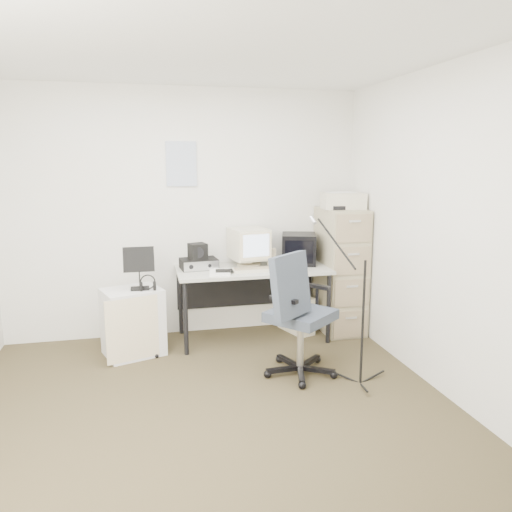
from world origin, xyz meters
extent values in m
cube|color=#443928|center=(0.00, 0.00, -0.01)|extent=(3.60, 3.60, 0.01)
cube|color=white|center=(0.00, 0.00, 2.50)|extent=(3.60, 3.60, 0.01)
cube|color=white|center=(0.00, 1.80, 1.25)|extent=(3.60, 0.02, 2.50)
cube|color=white|center=(0.00, -1.80, 1.25)|extent=(3.60, 0.02, 2.50)
cube|color=white|center=(1.80, 0.00, 1.25)|extent=(0.02, 3.60, 2.50)
cube|color=white|center=(-0.02, 1.79, 1.75)|extent=(0.30, 0.02, 0.44)
cube|color=tan|center=(1.58, 1.48, 0.65)|extent=(0.40, 0.60, 1.30)
cube|color=#ECE6CD|center=(1.58, 1.47, 1.38)|extent=(0.45, 0.33, 0.16)
cube|color=beige|center=(0.63, 1.45, 0.36)|extent=(1.50, 0.70, 0.73)
cube|color=#ECE6CD|center=(0.62, 1.57, 0.92)|extent=(0.40, 0.42, 0.38)
cube|color=black|center=(1.14, 1.56, 0.89)|extent=(0.43, 0.45, 0.31)
cube|color=beige|center=(0.86, 1.58, 0.81)|extent=(0.11, 0.11, 0.17)
cube|color=#ECE6CD|center=(0.63, 1.31, 0.74)|extent=(0.45, 0.16, 0.03)
cube|color=black|center=(0.98, 1.24, 0.75)|extent=(0.10, 0.13, 0.03)
cube|color=black|center=(0.10, 1.54, 0.78)|extent=(0.38, 0.29, 0.10)
cube|color=black|center=(0.09, 1.51, 0.91)|extent=(0.19, 0.19, 0.16)
cube|color=white|center=(0.28, 1.30, 0.74)|extent=(0.23, 0.29, 0.02)
cube|color=#ECE6CD|center=(1.12, 1.54, 0.20)|extent=(0.31, 0.46, 0.39)
cube|color=#414752|center=(0.83, 0.50, 0.54)|extent=(0.87, 0.87, 1.07)
cube|color=silver|center=(-0.55, 1.28, 0.31)|extent=(0.61, 0.55, 0.63)
cube|color=black|center=(-0.47, 1.26, 0.83)|extent=(0.31, 0.23, 0.40)
torus|color=black|center=(-0.40, 1.20, 0.67)|extent=(0.21, 0.21, 0.03)
cylinder|color=black|center=(1.26, 0.23, 0.67)|extent=(0.02, 0.02, 1.34)
camera|label=1|loc=(-0.43, -3.29, 1.79)|focal=35.00mm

